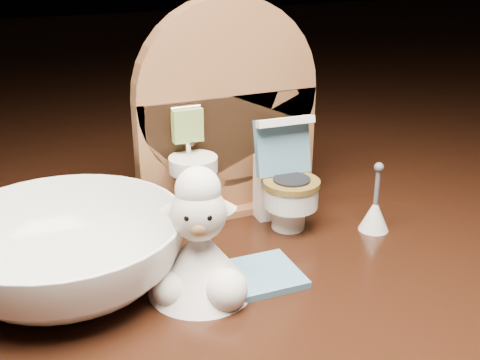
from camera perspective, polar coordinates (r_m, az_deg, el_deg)
The scene contains 6 objects.
backdrop_panel at distance 0.42m, azimuth -1.26°, elevation 5.49°, with size 0.13×0.05×0.15m.
toy_toilet at distance 0.41m, azimuth 4.29°, elevation -0.58°, with size 0.04×0.05×0.08m.
bath_mat at distance 0.35m, azimuth 1.44°, elevation -9.11°, with size 0.05×0.04×0.00m, color teal.
toilet_brush at distance 0.41m, azimuth 12.66°, elevation -3.02°, with size 0.02×0.02×0.05m.
plush_lamb at distance 0.33m, azimuth -3.79°, elevation -6.70°, with size 0.06×0.06×0.08m.
ceramic_bowl at distance 0.35m, azimuth -16.13°, elevation -6.66°, with size 0.13×0.13×0.04m, color white.
Camera 1 is at (-0.15, -0.30, 0.19)m, focal length 45.00 mm.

